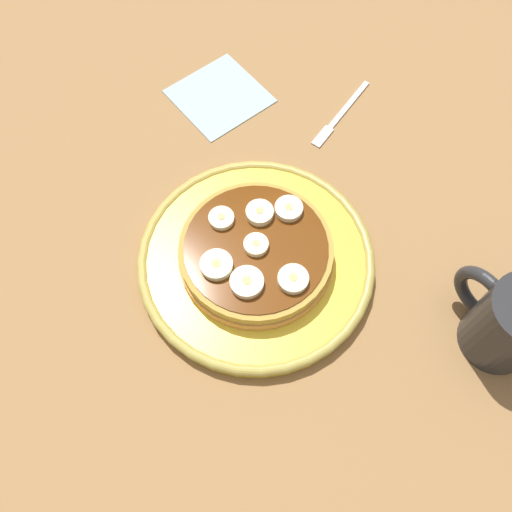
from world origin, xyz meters
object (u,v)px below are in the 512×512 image
object	(u,v)px
banana_slice_2	(221,219)
coffee_mug	(509,321)
banana_slice_4	(247,282)
pancake_stack	(256,250)
banana_slice_5	(293,279)
plate	(256,260)
banana_slice_3	(260,213)
banana_slice_6	(289,209)
napkin	(219,96)
banana_slice_0	(257,242)
fork	(339,116)
banana_slice_1	(216,265)

from	to	relation	value
banana_slice_2	coffee_mug	xyz separation A→B (cm)	(-26.42, -16.12, 0.25)
coffee_mug	banana_slice_4	bearing A→B (deg)	44.50
pancake_stack	banana_slice_5	xyz separation A→B (cm)	(-5.66, -0.59, 1.71)
plate	banana_slice_3	world-z (taller)	banana_slice_3
banana_slice_2	banana_slice_3	distance (cm)	4.19
banana_slice_6	napkin	bearing A→B (deg)	-13.74
banana_slice_0	fork	xyz separation A→B (cm)	(10.58, -20.88, -4.47)
pancake_stack	banana_slice_6	world-z (taller)	banana_slice_6
banana_slice_5	coffee_mug	world-z (taller)	coffee_mug
pancake_stack	banana_slice_1	xyz separation A→B (cm)	(0.28, 4.83, 1.72)
pancake_stack	coffee_mug	bearing A→B (deg)	-145.70
plate	banana_slice_5	distance (cm)	6.58
banana_slice_3	banana_slice_4	world-z (taller)	same
plate	banana_slice_2	bearing A→B (deg)	12.80
fork	pancake_stack	bearing A→B (deg)	116.61
banana_slice_2	banana_slice_5	world-z (taller)	banana_slice_5
banana_slice_4	fork	world-z (taller)	banana_slice_4
banana_slice_3	banana_slice_6	size ratio (longest dim) A/B	0.99
banana_slice_0	banana_slice_5	world-z (taller)	same
napkin	banana_slice_6	bearing A→B (deg)	166.26
banana_slice_1	coffee_mug	bearing A→B (deg)	-138.27
banana_slice_0	fork	world-z (taller)	banana_slice_0
banana_slice_3	pancake_stack	bearing A→B (deg)	137.14
banana_slice_5	banana_slice_6	world-z (taller)	same
napkin	fork	distance (cm)	16.05
pancake_stack	banana_slice_2	world-z (taller)	banana_slice_2
plate	banana_slice_5	bearing A→B (deg)	-172.38
banana_slice_2	banana_slice_4	bearing A→B (deg)	164.16
pancake_stack	banana_slice_0	size ratio (longest dim) A/B	6.42
banana_slice_1	napkin	distance (cm)	27.62
coffee_mug	fork	distance (cm)	33.31
banana_slice_0	banana_slice_6	size ratio (longest dim) A/B	0.86
banana_slice_2	fork	world-z (taller)	banana_slice_2
banana_slice_5	banana_slice_6	distance (cm)	8.39
pancake_stack	banana_slice_5	distance (cm)	5.94
banana_slice_4	napkin	distance (cm)	29.81
plate	banana_slice_4	xyz separation A→B (cm)	(-2.94, 3.30, 3.68)
coffee_mug	banana_slice_3	bearing A→B (deg)	26.84
banana_slice_2	fork	distance (cm)	23.53
plate	banana_slice_6	distance (cm)	6.76
napkin	banana_slice_0	bearing A→B (deg)	155.43
banana_slice_3	banana_slice_6	bearing A→B (deg)	-116.73
banana_slice_0	fork	bearing A→B (deg)	-63.12
coffee_mug	napkin	size ratio (longest dim) A/B	1.01
plate	banana_slice_3	distance (cm)	5.39
banana_slice_5	napkin	distance (cm)	30.44
banana_slice_3	fork	bearing A→B (deg)	-67.03
banana_slice_5	banana_slice_1	bearing A→B (deg)	42.37
napkin	banana_slice_4	bearing A→B (deg)	151.51
banana_slice_6	banana_slice_5	bearing A→B (deg)	145.36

